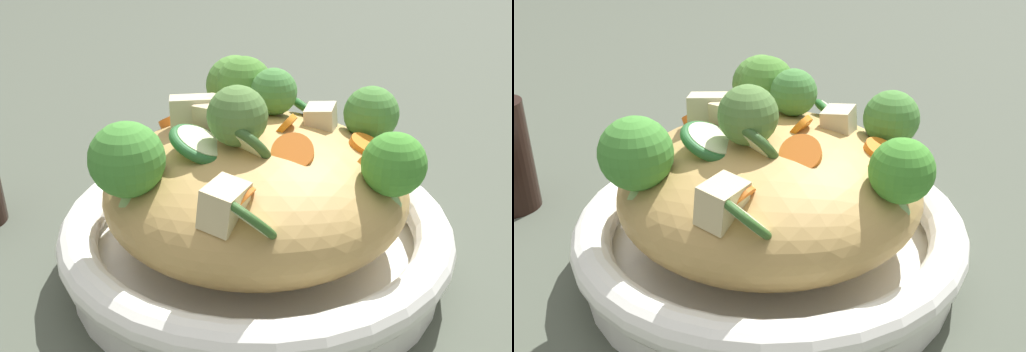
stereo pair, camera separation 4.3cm
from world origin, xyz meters
TOP-DOWN VIEW (x-y plane):
  - ground_plane at (0.00, 0.00)m, footprint 3.00×3.00m
  - serving_bowl at (0.00, 0.00)m, footprint 0.29×0.29m
  - noodle_heap at (-0.00, 0.00)m, footprint 0.22×0.22m
  - broccoli_florets at (0.00, 0.02)m, footprint 0.24×0.22m
  - carrot_coins at (0.01, -0.02)m, footprint 0.16×0.17m
  - zucchini_slices at (-0.01, -0.02)m, footprint 0.15×0.18m
  - chicken_chunks at (-0.02, 0.01)m, footprint 0.13×0.15m

SIDE VIEW (x-z plane):
  - ground_plane at x=0.00m, z-range 0.00..0.00m
  - serving_bowl at x=0.00m, z-range 0.00..0.05m
  - noodle_heap at x=0.00m, z-range 0.02..0.11m
  - carrot_coins at x=0.01m, z-range 0.09..0.12m
  - zucchini_slices at x=-0.01m, z-range 0.08..0.13m
  - chicken_chunks at x=-0.02m, z-range 0.09..0.13m
  - broccoli_florets at x=0.00m, z-range 0.08..0.15m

